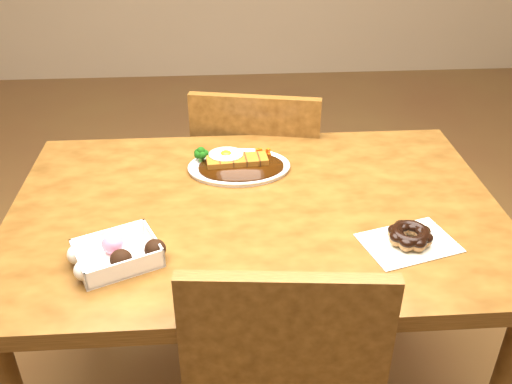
{
  "coord_description": "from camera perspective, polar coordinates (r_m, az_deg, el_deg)",
  "views": [
    {
      "loc": [
        -0.08,
        -1.17,
        1.51
      ],
      "look_at": [
        -0.0,
        -0.03,
        0.81
      ],
      "focal_mm": 40.0,
      "sensor_mm": 36.0,
      "label": 1
    }
  ],
  "objects": [
    {
      "name": "donut_box",
      "position": [
        1.24,
        -13.91,
        -6.02
      ],
      "size": [
        0.21,
        0.19,
        0.05
      ],
      "rotation": [
        0.0,
        0.0,
        0.42
      ],
      "color": "white",
      "rests_on": "table"
    },
    {
      "name": "katsu_curry_plate",
      "position": [
        1.55,
        -1.89,
        2.79
      ],
      "size": [
        0.28,
        0.2,
        0.05
      ],
      "rotation": [
        0.0,
        0.0,
        0.02
      ],
      "color": "white",
      "rests_on": "table"
    },
    {
      "name": "table",
      "position": [
        1.45,
        -0.01,
        -4.72
      ],
      "size": [
        1.2,
        0.8,
        0.75
      ],
      "color": "#472A0E",
      "rests_on": "ground"
    },
    {
      "name": "pon_de_ring",
      "position": [
        1.31,
        15.13,
        -4.28
      ],
      "size": [
        0.23,
        0.19,
        0.04
      ],
      "rotation": [
        0.0,
        0.0,
        0.28
      ],
      "color": "silver",
      "rests_on": "table"
    },
    {
      "name": "chair_far",
      "position": [
        2.0,
        0.32,
        0.43
      ],
      "size": [
        0.49,
        0.49,
        0.87
      ],
      "rotation": [
        0.0,
        0.0,
        2.94
      ],
      "color": "#472A0E",
      "rests_on": "ground"
    }
  ]
}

